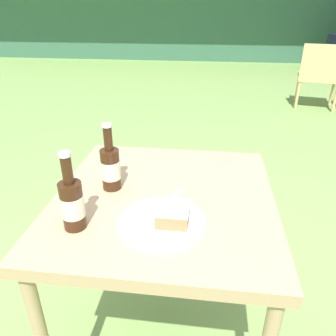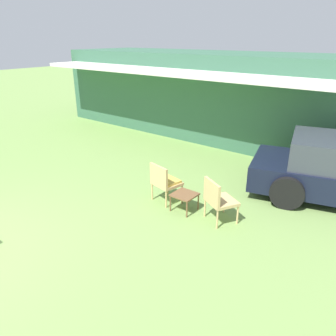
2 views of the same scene
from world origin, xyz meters
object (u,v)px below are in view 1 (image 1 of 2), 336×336
at_px(cake_on_plate, 166,219).
at_px(cola_bottle_far, 72,203).
at_px(patio_table, 164,216).
at_px(cola_bottle_near, 111,167).
at_px(wicker_chair_cushioned, 320,73).

distance_m(cake_on_plate, cola_bottle_far, 0.26).
height_order(patio_table, cola_bottle_near, cola_bottle_near).
height_order(patio_table, cake_on_plate, cake_on_plate).
bearing_deg(patio_table, wicker_chair_cushioned, 67.18).
xyz_separation_m(cake_on_plate, cola_bottle_far, (-0.25, -0.04, 0.06)).
distance_m(cake_on_plate, cola_bottle_near, 0.28).
bearing_deg(patio_table, cake_on_plate, -80.55).
xyz_separation_m(patio_table, cake_on_plate, (0.03, -0.16, 0.10)).
height_order(wicker_chair_cushioned, cola_bottle_far, cola_bottle_far).
xyz_separation_m(cake_on_plate, cola_bottle_near, (-0.21, 0.18, 0.06)).
distance_m(wicker_chair_cushioned, patio_table, 4.08).
relative_size(patio_table, cola_bottle_far, 3.27).
relative_size(cake_on_plate, cola_bottle_far, 1.10).
height_order(wicker_chair_cushioned, patio_table, wicker_chair_cushioned).
relative_size(cake_on_plate, cola_bottle_near, 1.10).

